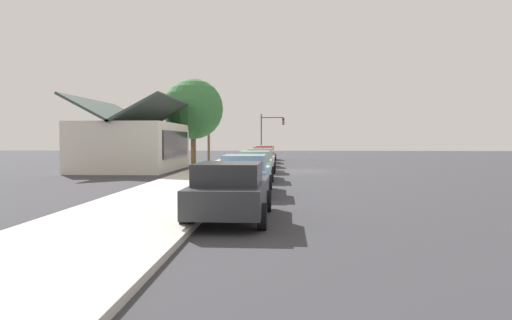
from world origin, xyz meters
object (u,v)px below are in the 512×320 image
object	(u,v)px
utility_pole_wooden	(209,121)
fire_hydrant_red	(230,170)
car_olive	(262,157)
traffic_light_main	(270,129)
car_silver	(261,160)
car_ivory	(267,152)
car_charcoal	(231,190)
car_skyblue	(245,174)
shade_tree	(193,109)
car_seafoam	(256,165)
car_cherry	(264,154)

from	to	relation	value
utility_pole_wooden	fire_hydrant_red	distance (m)	19.38
car_olive	traffic_light_main	bearing A→B (deg)	-3.52
car_silver	car_ivory	xyz separation A→B (m)	(19.18, 0.13, 0.00)
fire_hydrant_red	traffic_light_main	bearing A→B (deg)	-3.22
car_charcoal	car_ivory	xyz separation A→B (m)	(38.25, 0.07, -0.00)
car_ivory	utility_pole_wooden	xyz separation A→B (m)	(-6.46, 5.35, 3.11)
traffic_light_main	car_skyblue	bearing A→B (deg)	179.54
car_silver	car_olive	bearing A→B (deg)	1.52
car_ivory	utility_pole_wooden	bearing A→B (deg)	138.96
car_skyblue	utility_pole_wooden	bearing A→B (deg)	12.44
traffic_light_main	utility_pole_wooden	distance (m)	12.25
shade_tree	traffic_light_main	size ratio (longest dim) A/B	1.42
car_charcoal	car_skyblue	world-z (taller)	same
utility_pole_wooden	car_seafoam	bearing A→B (deg)	-164.06
car_skyblue	car_ivory	world-z (taller)	same
utility_pole_wooden	fire_hydrant_red	xyz separation A→B (m)	(-18.65, -4.00, -3.43)
car_olive	fire_hydrant_red	distance (m)	12.32
car_cherry	utility_pole_wooden	world-z (taller)	utility_pole_wooden
car_skyblue	car_silver	xyz separation A→B (m)	(12.79, -0.12, -0.00)
shade_tree	utility_pole_wooden	size ratio (longest dim) A/B	0.99
car_skyblue	car_seafoam	xyz separation A→B (m)	(6.43, -0.08, -0.00)
car_charcoal	utility_pole_wooden	xyz separation A→B (m)	(31.79, 5.42, 3.11)
car_seafoam	car_cherry	size ratio (longest dim) A/B	1.08
car_charcoal	fire_hydrant_red	size ratio (longest dim) A/B	6.69
car_cherry	shade_tree	bearing A→B (deg)	127.71
car_seafoam	car_cherry	bearing A→B (deg)	-0.12
car_skyblue	car_seafoam	bearing A→B (deg)	-0.18
car_ivory	fire_hydrant_red	xyz separation A→B (m)	(-25.10, 1.35, -0.32)
car_ivory	fire_hydrant_red	bearing A→B (deg)	175.53
car_ivory	traffic_light_main	bearing A→B (deg)	-5.37
traffic_light_main	car_charcoal	bearing A→B (deg)	179.68
car_charcoal	car_skyblue	bearing A→B (deg)	1.55
car_ivory	shade_tree	xyz separation A→B (m)	(-11.05, 5.99, 3.99)
shade_tree	utility_pole_wooden	distance (m)	4.72
traffic_light_main	utility_pole_wooden	world-z (taller)	utility_pole_wooden
car_cherry	fire_hydrant_red	world-z (taller)	car_cherry
car_cherry	car_ivory	size ratio (longest dim) A/B	0.96
car_skyblue	fire_hydrant_red	world-z (taller)	car_skyblue
car_olive	car_seafoam	bearing A→B (deg)	177.95
car_silver	utility_pole_wooden	xyz separation A→B (m)	(12.72, 5.48, 3.11)
car_charcoal	car_ivory	bearing A→B (deg)	1.17
car_cherry	fire_hydrant_red	xyz separation A→B (m)	(-18.66, 1.31, -0.32)
car_silver	utility_pole_wooden	size ratio (longest dim) A/B	0.62
traffic_light_main	fire_hydrant_red	world-z (taller)	traffic_light_main
car_silver	utility_pole_wooden	bearing A→B (deg)	23.63
car_silver	car_cherry	bearing A→B (deg)	1.11
car_cherry	shade_tree	world-z (taller)	shade_tree
car_skyblue	car_olive	size ratio (longest dim) A/B	1.09
car_seafoam	car_olive	bearing A→B (deg)	-0.10
car_charcoal	car_cherry	xyz separation A→B (m)	(31.81, 0.11, -0.00)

